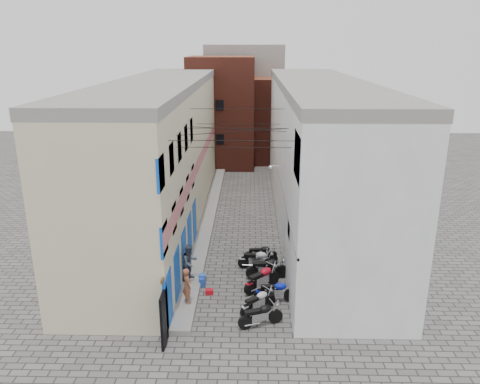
# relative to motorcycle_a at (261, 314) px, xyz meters

# --- Properties ---
(ground) EXTENTS (90.00, 90.00, 0.00)m
(ground) POSITION_rel_motorcycle_a_xyz_m (-1.19, -0.80, -0.56)
(ground) COLOR #53504E
(ground) RESTS_ON ground
(plinth) EXTENTS (0.90, 26.00, 0.25)m
(plinth) POSITION_rel_motorcycle_a_xyz_m (-3.24, 12.20, -0.44)
(plinth) COLOR gray
(plinth) RESTS_ON ground
(building_left) EXTENTS (5.10, 27.00, 9.00)m
(building_left) POSITION_rel_motorcycle_a_xyz_m (-6.17, 12.15, 3.94)
(building_left) COLOR beige
(building_left) RESTS_ON ground
(building_right) EXTENTS (5.94, 26.00, 9.00)m
(building_right) POSITION_rel_motorcycle_a_xyz_m (3.81, 12.19, 3.94)
(building_right) COLOR silver
(building_right) RESTS_ON ground
(building_far_brick_left) EXTENTS (6.00, 6.00, 10.00)m
(building_far_brick_left) POSITION_rel_motorcycle_a_xyz_m (-3.19, 27.20, 4.44)
(building_far_brick_left) COLOR maroon
(building_far_brick_left) RESTS_ON ground
(building_far_brick_right) EXTENTS (5.00, 6.00, 8.00)m
(building_far_brick_right) POSITION_rel_motorcycle_a_xyz_m (1.81, 29.20, 3.44)
(building_far_brick_right) COLOR maroon
(building_far_brick_right) RESTS_ON ground
(building_far_concrete) EXTENTS (8.00, 5.00, 11.00)m
(building_far_concrete) POSITION_rel_motorcycle_a_xyz_m (-1.19, 33.20, 4.94)
(building_far_concrete) COLOR gray
(building_far_concrete) RESTS_ON ground
(far_shopfront) EXTENTS (2.00, 0.30, 2.40)m
(far_shopfront) POSITION_rel_motorcycle_a_xyz_m (-1.19, 24.40, 0.64)
(far_shopfront) COLOR black
(far_shopfront) RESTS_ON ground
(overhead_wires) EXTENTS (5.80, 13.02, 1.32)m
(overhead_wires) POSITION_rel_motorcycle_a_xyz_m (-1.19, 6.84, 6.56)
(overhead_wires) COLOR black
(overhead_wires) RESTS_ON ground
(motorcycle_a) EXTENTS (2.04, 1.25, 1.13)m
(motorcycle_a) POSITION_rel_motorcycle_a_xyz_m (0.00, 0.00, 0.00)
(motorcycle_a) COLOR black
(motorcycle_a) RESTS_ON ground
(motorcycle_b) EXTENTS (1.85, 1.66, 1.10)m
(motorcycle_b) POSITION_rel_motorcycle_a_xyz_m (-0.08, 1.05, -0.01)
(motorcycle_b) COLOR silver
(motorcycle_b) RESTS_ON ground
(motorcycle_c) EXTENTS (1.99, 0.67, 1.14)m
(motorcycle_c) POSITION_rel_motorcycle_a_xyz_m (0.71, 1.93, 0.01)
(motorcycle_c) COLOR #0B19AD
(motorcycle_c) RESTS_ON ground
(motorcycle_d) EXTENTS (2.07, 1.98, 1.26)m
(motorcycle_d) POSITION_rel_motorcycle_a_xyz_m (0.13, 3.02, 0.07)
(motorcycle_d) COLOR #B70D1F
(motorcycle_d) RESTS_ON ground
(motorcycle_e) EXTENTS (2.19, 0.92, 1.23)m
(motorcycle_e) POSITION_rel_motorcycle_a_xyz_m (0.39, 4.11, 0.05)
(motorcycle_e) COLOR black
(motorcycle_e) RESTS_ON ground
(motorcycle_f) EXTENTS (2.03, 0.77, 1.15)m
(motorcycle_f) POSITION_rel_motorcycle_a_xyz_m (-0.10, 5.15, 0.01)
(motorcycle_f) COLOR #B6B6BB
(motorcycle_f) RESTS_ON ground
(motorcycle_g) EXTENTS (1.86, 0.65, 1.07)m
(motorcycle_g) POSITION_rel_motorcycle_a_xyz_m (0.13, 5.95, -0.03)
(motorcycle_g) COLOR black
(motorcycle_g) RESTS_ON ground
(person_a) EXTENTS (0.60, 0.70, 1.63)m
(person_a) POSITION_rel_motorcycle_a_xyz_m (-3.18, 1.37, 0.50)
(person_a) COLOR #985237
(person_a) RESTS_ON plinth
(person_b) EXTENTS (1.09, 1.09, 1.78)m
(person_b) POSITION_rel_motorcycle_a_xyz_m (-3.33, 3.47, 0.58)
(person_b) COLOR #394355
(person_b) RESTS_ON plinth
(water_jug_near) EXTENTS (0.35, 0.35, 0.45)m
(water_jug_near) POSITION_rel_motorcycle_a_xyz_m (-2.74, 3.19, -0.34)
(water_jug_near) COLOR blue
(water_jug_near) RESTS_ON ground
(water_jug_far) EXTENTS (0.39, 0.39, 0.54)m
(water_jug_far) POSITION_rel_motorcycle_a_xyz_m (-2.74, 3.39, -0.29)
(water_jug_far) COLOR blue
(water_jug_far) RESTS_ON ground
(red_crate) EXTENTS (0.40, 0.32, 0.23)m
(red_crate) POSITION_rel_motorcycle_a_xyz_m (-2.34, 2.53, -0.45)
(red_crate) COLOR red
(red_crate) RESTS_ON ground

